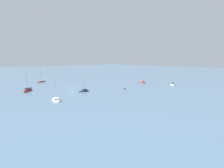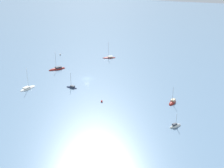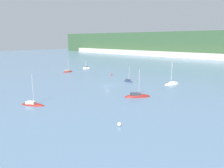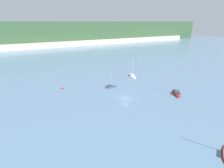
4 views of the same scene
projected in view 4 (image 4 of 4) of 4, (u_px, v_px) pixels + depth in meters
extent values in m
plane|color=slate|center=(125.00, 98.00, 62.37)|extent=(600.00, 600.00, 0.00)
cube|color=#335133|center=(39.00, 33.00, 218.03)|extent=(467.81, 88.51, 26.39)
cube|color=beige|center=(47.00, 45.00, 182.43)|extent=(397.64, 6.00, 5.47)
ellipsoid|color=maroon|center=(176.00, 94.00, 66.50)|extent=(7.33, 8.34, 1.93)
cube|color=#333842|center=(177.00, 92.00, 65.53)|extent=(3.31, 3.53, 0.87)
cylinder|color=#B2B2B7|center=(178.00, 81.00, 65.28)|extent=(0.14, 0.14, 8.58)
ellipsoid|color=white|center=(132.00, 77.00, 87.32)|extent=(4.38, 8.29, 1.53)
cube|color=beige|center=(132.00, 75.00, 87.66)|extent=(2.40, 3.19, 0.59)
cylinder|color=silver|center=(133.00, 67.00, 85.36)|extent=(0.14, 0.14, 8.75)
ellipsoid|color=#232D4C|center=(111.00, 87.00, 72.97)|extent=(5.49, 2.06, 1.22)
cube|color=#333842|center=(110.00, 86.00, 72.56)|extent=(2.02, 1.28, 0.75)
cylinder|color=#B2B2B7|center=(111.00, 79.00, 71.85)|extent=(0.14, 0.14, 6.60)
sphere|color=red|center=(63.00, 88.00, 71.36)|extent=(0.77, 0.77, 0.77)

